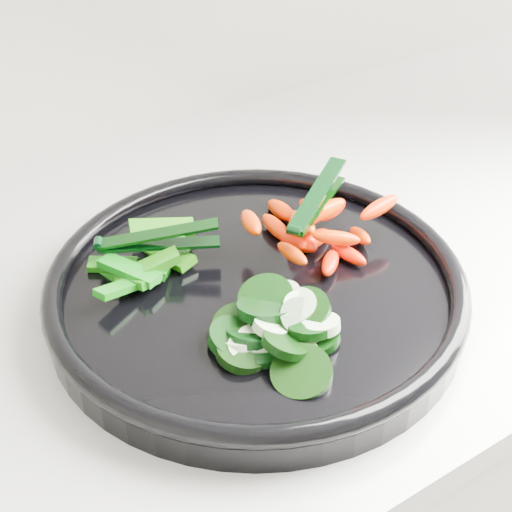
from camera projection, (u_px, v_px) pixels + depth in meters
veggie_tray at (256, 287)px, 0.64m from camera, size 0.44×0.44×0.04m
cucumber_pile at (275, 330)px, 0.57m from camera, size 0.12×0.15×0.04m
carrot_pile at (312, 226)px, 0.67m from camera, size 0.16×0.14×0.05m
pepper_pile at (149, 261)px, 0.65m from camera, size 0.13×0.10×0.04m
tong_carrot at (316, 201)px, 0.66m from camera, size 0.10×0.07×0.02m
tong_pepper at (155, 240)px, 0.65m from camera, size 0.11×0.07×0.02m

